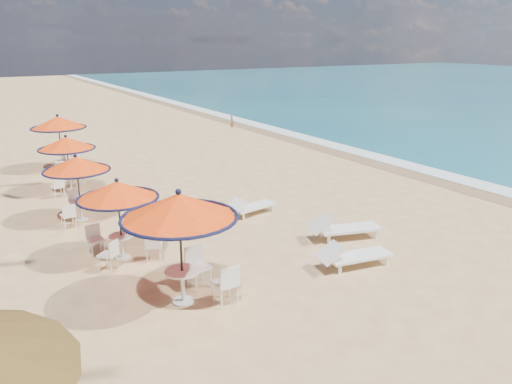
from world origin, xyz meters
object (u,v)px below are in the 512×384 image
station_1 (118,201)px  lounger_mid (342,227)px  station_4 (59,127)px  lounger_far (249,206)px  station_3 (66,150)px  lounger_near (352,255)px  station_0 (183,216)px  station_2 (76,170)px

station_1 → lounger_mid: (5.97, -2.02, -1.27)m
station_4 → lounger_far: bearing=-67.4°
station_1 → station_3: station_1 is taller
lounger_mid → lounger_far: (-1.28, 3.22, -0.05)m
station_3 → lounger_mid: 11.02m
station_1 → lounger_near: size_ratio=1.07×
station_0 → lounger_far: (4.14, 4.23, -1.72)m
station_3 → lounger_mid: bearing=-57.9°
station_4 → lounger_near: (4.30, -14.63, -1.58)m
station_3 → station_4: bearing=82.9°
station_3 → lounger_near: (4.77, -10.87, -1.29)m
station_3 → station_1: bearing=-91.2°
station_1 → station_3: bearing=88.8°
station_2 → lounger_near: size_ratio=1.06×
station_4 → station_2: bearing=-96.9°
station_0 → lounger_near: station_0 is taller
station_2 → station_4: 7.39m
station_4 → lounger_far: (4.07, -9.80, -1.60)m
lounger_mid → station_0: bearing=-153.2°
lounger_near → station_0: bearing=-178.1°
station_2 → lounger_mid: station_2 is taller
station_1 → station_3: size_ratio=1.01×
station_0 → lounger_far: size_ratio=1.37×
lounger_near → lounger_far: bearing=102.3°
lounger_far → lounger_mid: bearing=-78.9°
station_4 → lounger_mid: (5.35, -13.03, -1.55)m
station_0 → station_3: station_0 is taller
lounger_near → lounger_mid: bearing=66.4°
station_0 → lounger_near: (4.36, -0.60, -1.69)m
station_3 → lounger_far: size_ratio=1.15×
station_0 → station_2: (-0.82, 6.70, -0.35)m
station_3 → station_4: (0.47, 3.76, 0.29)m
station_1 → lounger_far: 5.02m
station_2 → lounger_mid: 8.55m
station_1 → station_4: 11.03m
station_0 → lounger_mid: 5.76m
station_0 → lounger_mid: bearing=10.5°
station_1 → station_0: bearing=-79.6°
station_0 → station_1: size_ratio=1.19×
station_1 → lounger_near: 6.25m
station_1 → lounger_mid: size_ratio=0.99×
station_2 → lounger_far: (4.96, -2.47, -1.37)m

